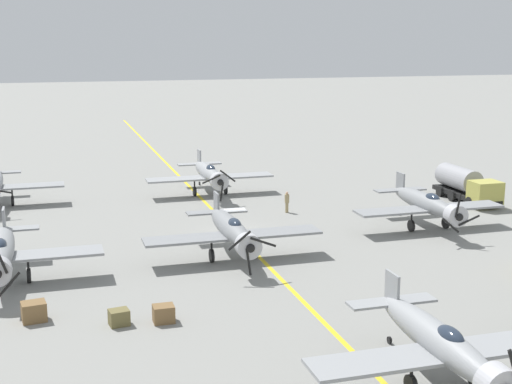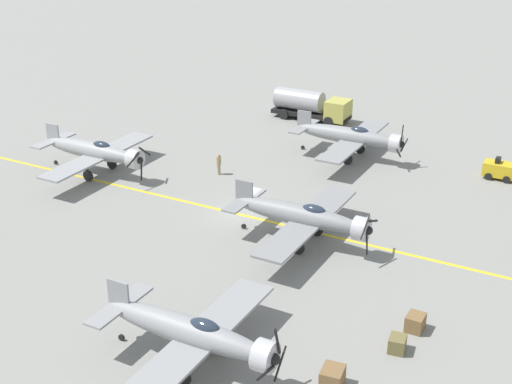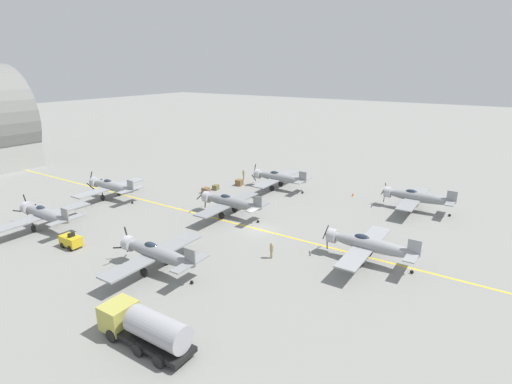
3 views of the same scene
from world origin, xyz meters
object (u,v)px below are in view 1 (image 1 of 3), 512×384
Objects in this scene: supply_crate_by_tanker at (34,312)px; airplane_mid_center at (232,230)px; ground_crew_walking at (287,201)px; airplane_mid_left at (427,204)px; airplane_far_center at (440,343)px; supply_crate_mid_lane at (164,314)px; airplane_mid_right at (1,251)px; airplane_near_center at (209,174)px; fuel_tanker at (467,185)px; supply_crate_outboard at (119,317)px.

airplane_mid_center is at bearing -149.39° from supply_crate_by_tanker.
ground_crew_walking is at bearing -137.40° from supply_crate_by_tanker.
airplane_mid_left is at bearing -170.02° from airplane_mid_center.
supply_crate_by_tanker is at bearing -52.85° from airplane_far_center.
supply_crate_mid_lane is (-6.54, 2.08, -0.06)m from supply_crate_by_tanker.
airplane_mid_center is at bearing -172.78° from airplane_mid_right.
airplane_far_center is at bearing 134.42° from supply_crate_mid_lane.
supply_crate_mid_lane is (9.19, 29.85, -1.55)m from airplane_near_center.
supply_crate_mid_lane is (22.70, 12.80, -1.55)m from airplane_mid_left.
airplane_far_center reaches higher than supply_crate_by_tanker.
fuel_tanker is at bearing -140.36° from airplane_far_center.
airplane_mid_left is 1.50× the size of fuel_tanker.
supply_crate_by_tanker is at bearing 42.60° from ground_crew_walking.
airplane_mid_center is at bearing 55.56° from ground_crew_walking.
supply_crate_mid_lane is at bearing 56.24° from airplane_mid_center.
supply_crate_by_tanker is (15.73, 27.77, -1.49)m from airplane_near_center.
airplane_near_center reaches higher than ground_crew_walking.
ground_crew_walking reaches higher than supply_crate_by_tanker.
airplane_mid_left is 6.60× the size of ground_crew_walking.
supply_crate_mid_lane reaches higher than supply_crate_outboard.
ground_crew_walking is at bearing -128.16° from supply_crate_outboard.
airplane_far_center is 11.93× the size of supply_crate_outboard.
ground_crew_walking is (17.08, -0.57, -0.52)m from fuel_tanker.
airplane_far_center is (-18.56, 19.16, 0.00)m from airplane_mid_right.
airplane_mid_center is (2.98, 20.23, 0.00)m from airplane_near_center.
supply_crate_by_tanker is at bearing 25.95° from fuel_tanker.
fuel_tanker reaches higher than ground_crew_walking.
airplane_mid_center reaches higher than fuel_tanker.
airplane_mid_right is at bearing 28.49° from ground_crew_walking.
fuel_tanker is (-20.89, -30.73, -0.50)m from airplane_far_center.
airplane_near_center is at bearing -23.45° from fuel_tanker.
fuel_tanker is at bearing -146.73° from supply_crate_mid_lane.
airplane_far_center is (-0.97, 40.21, 0.00)m from airplane_near_center.
airplane_mid_right is at bearing 16.35° from fuel_tanker.
fuel_tanker reaches higher than supply_crate_mid_lane.
airplane_mid_left is at bearing -134.60° from airplane_far_center.
airplane_mid_left reaches higher than airplane_mid_center.
airplane_mid_right is (17.59, 21.05, 0.00)m from airplane_near_center.
supply_crate_outboard is at bearing -6.23° from supply_crate_mid_lane.
airplane_mid_right is 11.93× the size of supply_crate_outboard.
airplane_mid_right reaches higher than airplane_near_center.
ground_crew_walking is 1.81× the size of supply_crate_outboard.
airplane_mid_right reaches higher than supply_crate_mid_lane.
fuel_tanker is at bearing -148.89° from supply_crate_outboard.
airplane_far_center is at bearing 138.09° from airplane_mid_right.
supply_crate_by_tanker is at bearing -17.62° from supply_crate_mid_lane.
supply_crate_mid_lane is (-8.40, 8.80, -1.55)m from airplane_mid_right.
airplane_mid_center is at bearing -122.82° from supply_crate_mid_lane.
airplane_far_center reaches higher than supply_crate_outboard.
ground_crew_walking is at bearing -32.05° from airplane_mid_left.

